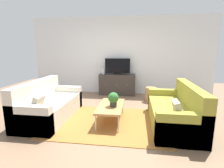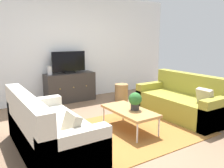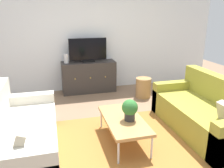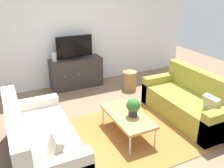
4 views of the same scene
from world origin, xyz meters
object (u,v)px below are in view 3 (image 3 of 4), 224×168
at_px(couch_right_side, 206,114).
at_px(flat_screen_tv, 88,50).
at_px(couch_left_side, 16,138).
at_px(potted_plant, 130,109).
at_px(wicker_basket, 143,88).
at_px(coffee_table, 124,120).
at_px(glass_vase, 66,59).
at_px(tv_console, 89,77).

xyz_separation_m(couch_right_side, flat_screen_tv, (-1.51, 2.39, 0.71)).
xyz_separation_m(couch_left_side, potted_plant, (1.55, -0.06, 0.26)).
xyz_separation_m(flat_screen_tv, wicker_basket, (1.12, -0.72, -0.78)).
xyz_separation_m(couch_right_side, coffee_table, (-1.40, 0.01, 0.06)).
height_order(coffee_table, flat_screen_tv, flat_screen_tv).
distance_m(couch_right_side, glass_vase, 3.16).
bearing_deg(couch_left_side, potted_plant, -2.34).
relative_size(couch_left_side, couch_right_side, 1.00).
height_order(couch_left_side, flat_screen_tv, flat_screen_tv).
height_order(couch_right_side, flat_screen_tv, flat_screen_tv).
height_order(couch_right_side, wicker_basket, couch_right_side).
relative_size(couch_right_side, tv_console, 1.47).
xyz_separation_m(couch_left_side, glass_vase, (0.86, 2.37, 0.54)).
bearing_deg(flat_screen_tv, potted_plant, -85.74).
relative_size(glass_vase, wicker_basket, 0.47).
xyz_separation_m(coffee_table, wicker_basket, (1.00, 1.67, -0.13)).
distance_m(potted_plant, wicker_basket, 2.00).
bearing_deg(wicker_basket, couch_right_side, -76.64).
distance_m(couch_left_side, glass_vase, 2.58).
height_order(tv_console, glass_vase, glass_vase).
bearing_deg(wicker_basket, glass_vase, 156.61).
bearing_deg(coffee_table, potted_plant, -47.30).
xyz_separation_m(tv_console, wicker_basket, (1.12, -0.70, -0.14)).
relative_size(couch_right_side, glass_vase, 8.84).
bearing_deg(tv_console, couch_left_side, -119.86).
relative_size(potted_plant, glass_vase, 1.49).
bearing_deg(coffee_table, glass_vase, 104.79).
bearing_deg(couch_left_side, tv_console, 60.14).
relative_size(couch_left_side, potted_plant, 5.93).
xyz_separation_m(couch_left_side, wicker_basket, (2.48, 1.67, -0.07)).
relative_size(couch_left_side, wicker_basket, 4.19).
bearing_deg(wicker_basket, tv_console, 147.84).
bearing_deg(couch_right_side, tv_console, 122.51).
bearing_deg(tv_console, couch_right_side, -57.49).
bearing_deg(coffee_table, tv_console, 92.85).
relative_size(coffee_table, tv_console, 0.87).
relative_size(potted_plant, tv_console, 0.25).
relative_size(coffee_table, glass_vase, 5.20).
bearing_deg(wicker_basket, potted_plant, -118.25).
relative_size(tv_console, flat_screen_tv, 1.44).
height_order(couch_left_side, glass_vase, glass_vase).
height_order(couch_left_side, couch_right_side, same).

